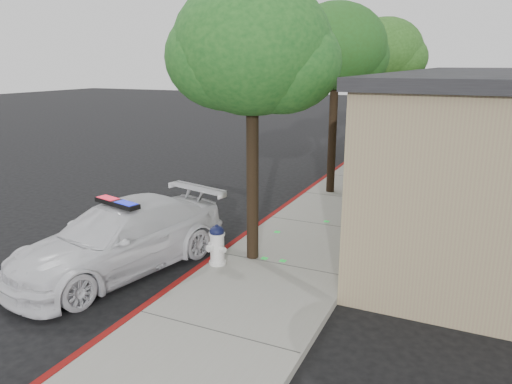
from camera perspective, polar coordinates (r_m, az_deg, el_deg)
The scene contains 8 objects.
ground at distance 11.43m, azimuth -4.71°, elevation -7.89°, with size 120.00×120.00×0.00m, color black.
sidewalk at distance 13.40m, azimuth 7.66°, elevation -4.10°, with size 3.20×60.00×0.15m, color gray.
red_curb at distance 13.89m, azimuth 1.59°, elevation -3.23°, with size 0.14×60.00×0.16m, color maroon.
police_car at distance 10.94m, azimuth -16.00°, elevation -5.30°, with size 3.24×5.51×1.62m.
fire_hydrant at distance 10.57m, azimuth -4.70°, elevation -6.30°, with size 0.52×0.46×0.91m.
street_tree_near at distance 10.18m, azimuth -0.44°, elevation 16.24°, with size 3.58×3.30×6.04m.
street_tree_mid at distance 16.26m, azimuth 9.61°, elevation 16.32°, with size 3.29×3.35×6.23m.
street_tree_far at distance 22.61m, azimuth 15.23°, elevation 15.71°, with size 3.58×3.32×6.29m.
Camera 1 is at (5.24, -9.12, 4.47)m, focal length 33.39 mm.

